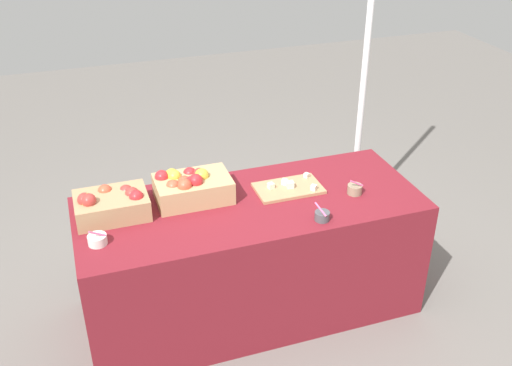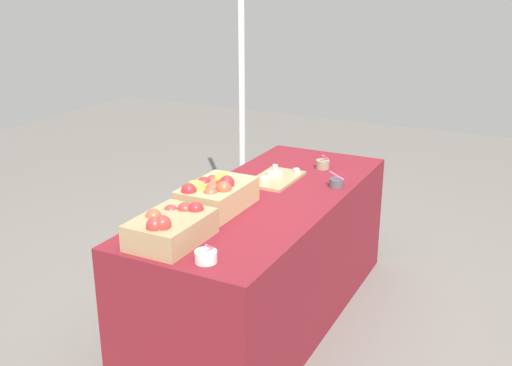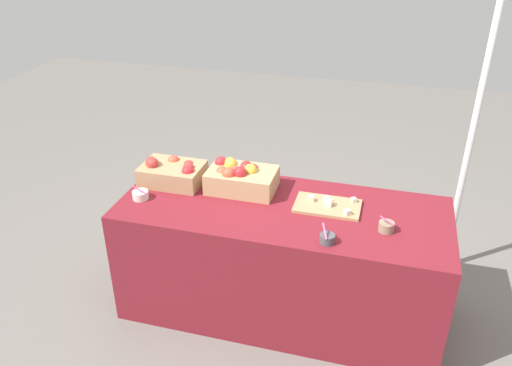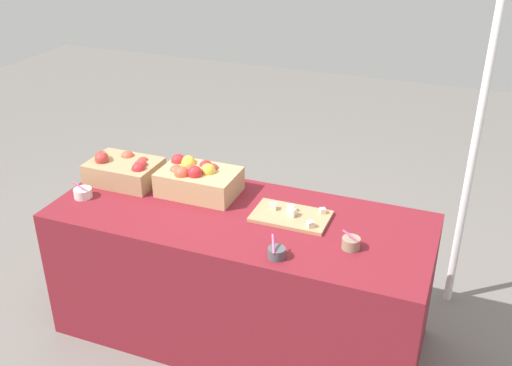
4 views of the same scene
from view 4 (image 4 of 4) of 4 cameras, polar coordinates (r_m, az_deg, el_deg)
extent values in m
plane|color=slate|center=(3.36, -1.46, -14.07)|extent=(10.00, 10.00, 0.00)
cube|color=maroon|center=(3.13, -1.54, -8.96)|extent=(1.90, 0.76, 0.74)
cube|color=tan|center=(3.31, -12.60, 1.10)|extent=(0.38, 0.27, 0.12)
sphere|color=#B2332D|center=(3.31, -14.68, 2.28)|extent=(0.08, 0.08, 0.08)
sphere|color=red|center=(3.18, -11.28, 1.30)|extent=(0.08, 0.08, 0.08)
sphere|color=#B2332D|center=(3.34, -14.70, 2.41)|extent=(0.08, 0.08, 0.08)
sphere|color=#B2332D|center=(3.29, -10.85, 1.86)|extent=(0.08, 0.08, 0.08)
sphere|color=#D14C33|center=(3.35, -12.30, 2.45)|extent=(0.08, 0.08, 0.08)
sphere|color=#B2332D|center=(3.23, -11.07, 1.60)|extent=(0.08, 0.08, 0.08)
sphere|color=gold|center=(3.33, -14.64, 2.34)|extent=(0.08, 0.08, 0.08)
cube|color=tan|center=(3.12, -5.52, 0.10)|extent=(0.41, 0.27, 0.13)
sphere|color=#D14C33|center=(3.05, -7.18, 0.89)|extent=(0.08, 0.08, 0.08)
sphere|color=gold|center=(3.19, -6.55, 1.98)|extent=(0.08, 0.08, 0.08)
sphere|color=#B2332D|center=(3.12, -4.24, 1.20)|extent=(0.08, 0.08, 0.08)
sphere|color=#D14C33|center=(3.12, -7.69, 1.06)|extent=(0.08, 0.08, 0.08)
sphere|color=gold|center=(3.17, -6.57, 1.82)|extent=(0.08, 0.08, 0.08)
sphere|color=gold|center=(3.07, -4.64, 1.18)|extent=(0.08, 0.08, 0.08)
sphere|color=red|center=(3.16, -4.86, 1.52)|extent=(0.08, 0.08, 0.08)
sphere|color=red|center=(3.04, -5.92, 0.97)|extent=(0.08, 0.08, 0.08)
sphere|color=red|center=(3.07, -6.06, 0.83)|extent=(0.08, 0.08, 0.08)
sphere|color=#D14C33|center=(3.11, -6.37, 1.03)|extent=(0.08, 0.08, 0.08)
sphere|color=red|center=(3.21, -7.52, 2.13)|extent=(0.08, 0.08, 0.08)
cube|color=tan|center=(2.90, 3.39, -3.23)|extent=(0.38, 0.23, 0.02)
cube|color=beige|center=(2.92, 6.45, -2.69)|extent=(0.04, 0.04, 0.03)
cube|color=beige|center=(2.80, 5.27, -3.99)|extent=(0.04, 0.04, 0.03)
cube|color=beige|center=(2.93, 1.64, -2.29)|extent=(0.04, 0.04, 0.03)
cube|color=beige|center=(2.92, 3.43, -2.45)|extent=(0.04, 0.04, 0.03)
cube|color=beige|center=(2.88, 3.46, -2.86)|extent=(0.04, 0.04, 0.04)
cylinder|color=silver|center=(3.21, -16.39, -0.94)|extent=(0.09, 0.09, 0.05)
cylinder|color=#EA598C|center=(3.17, -16.64, -0.35)|extent=(0.08, 0.02, 0.06)
cylinder|color=#4C4C51|center=(2.60, 2.01, -6.77)|extent=(0.08, 0.08, 0.05)
cylinder|color=#EA598C|center=(2.57, 1.68, -5.90)|extent=(0.04, 0.08, 0.06)
cylinder|color=gray|center=(2.69, 9.17, -5.77)|extent=(0.08, 0.08, 0.05)
cylinder|color=#EA598C|center=(2.65, 9.14, -5.08)|extent=(0.08, 0.02, 0.05)
cylinder|color=white|center=(3.23, 20.75, 5.45)|extent=(0.04, 0.04, 2.23)
camera|label=1|loc=(1.90, -81.76, 11.44)|focal=41.35mm
camera|label=2|loc=(3.87, -54.52, 10.70)|focal=41.93mm
camera|label=3|loc=(0.50, -91.13, 7.17)|focal=36.18mm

